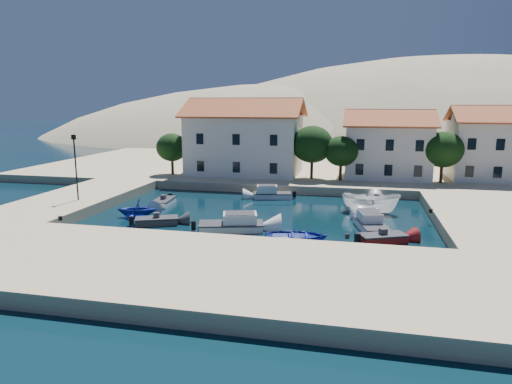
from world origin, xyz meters
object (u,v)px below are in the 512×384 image
building_right (491,142)px  cabin_cruiser_south (231,225)px  lamppost (75,161)px  boat_east (370,213)px  rowboat_south (297,240)px  cabin_cruiser_east (371,224)px  building_mid (388,143)px  building_left (245,136)px

building_right → cabin_cruiser_south: (-25.29, -25.57, -5.00)m
lamppost → boat_east: 28.19m
lamppost → cabin_cruiser_south: size_ratio=1.12×
lamppost → boat_east: size_ratio=1.16×
building_right → rowboat_south: 34.04m
lamppost → cabin_cruiser_east: 27.62m
lamppost → cabin_cruiser_south: bearing=-12.4°
building_mid → cabin_cruiser_east: bearing=-95.8°
lamppost → cabin_cruiser_south: lamppost is taller
building_right → rowboat_south: (-19.75, -27.17, -5.47)m
cabin_cruiser_south → building_left: bearing=86.0°
lamppost → building_mid: bearing=35.4°
cabin_cruiser_south → boat_east: (11.11, 8.67, -0.48)m
boat_east → building_left: bearing=53.7°
building_mid → lamppost: 36.21m
building_right → boat_east: 22.73m
lamppost → cabin_cruiser_east: (27.27, -1.03, -4.28)m
lamppost → rowboat_south: (21.75, -5.17, -4.75)m
lamppost → building_left: bearing=60.1°
building_right → lamppost: building_right is taller
building_right → cabin_cruiser_south: building_right is taller
rowboat_south → cabin_cruiser_east: 6.92m
lamppost → cabin_cruiser_south: (16.21, -3.57, -4.28)m
building_left → cabin_cruiser_east: (15.77, -21.03, -5.46)m
building_left → lamppost: size_ratio=2.36×
building_mid → boat_east: bearing=-97.8°
building_right → lamppost: 46.98m
building_left → rowboat_south: 27.82m
building_left → building_right: (30.00, 2.00, -0.46)m
rowboat_south → boat_east: 11.69m
cabin_cruiser_east → boat_east: cabin_cruiser_east is taller
cabin_cruiser_east → boat_east: bearing=-14.1°
building_mid → building_right: (12.00, 1.00, 0.25)m
building_mid → building_left: bearing=-176.8°
lamppost → cabin_cruiser_east: bearing=-2.2°
cabin_cruiser_south → lamppost: bearing=152.3°
building_left → rowboat_south: building_left is taller
lamppost → cabin_cruiser_east: lamppost is taller
building_mid → boat_east: 16.87m
building_right → cabin_cruiser_east: building_right is taller
rowboat_south → building_mid: bearing=-26.8°
cabin_cruiser_south → boat_east: bearing=22.7°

